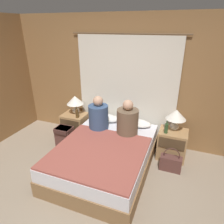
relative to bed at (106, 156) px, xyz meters
The scene contains 17 objects.
ground_plane 0.93m from the bed, 90.00° to the right, with size 16.00×16.00×0.00m, color gray.
wall_back 1.51m from the bed, 90.00° to the left, with size 4.92×0.06×2.50m.
curtain_panel 1.34m from the bed, 90.00° to the left, with size 2.20×0.02×2.15m.
bed is the anchor object (origin of this frame).
nightstand_left 1.25m from the bed, 145.11° to the left, with size 0.50×0.43×0.54m.
nightstand_right 1.25m from the bed, 34.89° to the left, with size 0.50×0.43×0.54m.
lamp_left 1.41m from the bed, 142.36° to the left, with size 0.35×0.35×0.39m.
lamp_right 1.41m from the bed, 37.64° to the left, with size 0.35×0.35×0.39m.
pillow_left 0.92m from the bed, 111.51° to the left, with size 0.56×0.30×0.12m.
pillow_right 0.92m from the bed, 68.49° to the left, with size 0.56×0.30×0.12m.
blanket_on_bed 0.38m from the bed, 90.00° to the right, with size 1.39×1.38×0.03m.
person_left_in_bed 0.75m from the bed, 126.23° to the left, with size 0.36×0.36×0.65m.
person_right_in_bed 0.71m from the bed, 62.23° to the left, with size 0.38×0.38×0.65m.
beer_bottle_on_left_stand 1.14m from the bed, 145.42° to the left, with size 0.07×0.07×0.24m.
beer_bottle_on_right_stand 1.15m from the bed, 34.15° to the left, with size 0.06×0.06×0.24m.
backpack_on_floor 1.05m from the bed, 163.96° to the left, with size 0.32×0.27×0.43m.
handbag_on_floor 1.11m from the bed, 17.17° to the left, with size 0.36×0.16×0.43m.
Camera 1 is at (1.12, -1.69, 2.28)m, focal length 32.00 mm.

